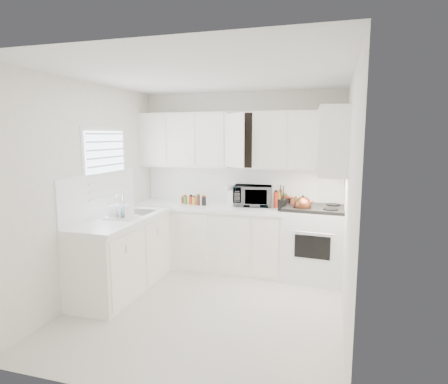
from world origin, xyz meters
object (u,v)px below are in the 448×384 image
at_px(tea_kettle, 303,204).
at_px(dish_rack, 120,211).
at_px(microwave, 253,193).
at_px(rice_cooker, 236,196).
at_px(stove, 316,233).
at_px(utensil_crock, 282,197).

distance_m(tea_kettle, dish_rack, 2.36).
distance_m(microwave, dish_rack, 1.91).
xyz_separation_m(rice_cooker, dish_rack, (-1.15, -1.27, -0.03)).
bearing_deg(tea_kettle, stove, 42.65).
height_order(tea_kettle, rice_cooker, rice_cooker).
distance_m(tea_kettle, rice_cooker, 1.03).
height_order(rice_cooker, utensil_crock, utensil_crock).
relative_size(rice_cooker, dish_rack, 0.74).
xyz_separation_m(microwave, utensil_crock, (0.46, -0.26, 0.00)).
bearing_deg(tea_kettle, dish_rack, -154.14).
bearing_deg(dish_rack, microwave, 36.58).
height_order(utensil_crock, dish_rack, utensil_crock).
relative_size(tea_kettle, rice_cooker, 1.08).
relative_size(tea_kettle, microwave, 0.52).
bearing_deg(microwave, rice_cooker, -179.60).
bearing_deg(utensil_crock, microwave, 150.69).
xyz_separation_m(rice_cooker, utensil_crock, (0.71, -0.22, 0.05)).
distance_m(utensil_crock, dish_rack, 2.13).
height_order(microwave, utensil_crock, same).
bearing_deg(microwave, utensil_crock, -36.85).
relative_size(stove, dish_rack, 3.64).
xyz_separation_m(stove, dish_rack, (-2.32, -1.15, 0.40)).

